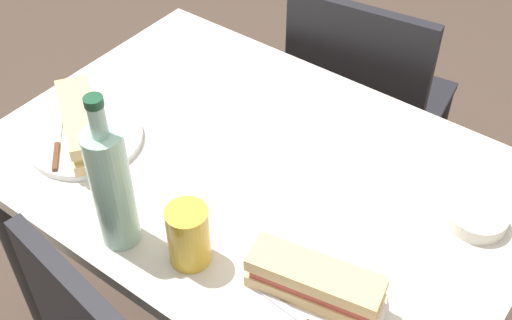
{
  "coord_description": "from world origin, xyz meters",
  "views": [
    {
      "loc": [
        -0.57,
        0.77,
        1.65
      ],
      "look_at": [
        0.0,
        0.0,
        0.74
      ],
      "focal_mm": 46.28,
      "sensor_mm": 36.0,
      "label": 1
    }
  ],
  "objects_px": {
    "dining_table": "(256,207)",
    "beer_glass": "(189,236)",
    "chair_near": "(362,106)",
    "plate_near": "(313,297)",
    "plate_far": "(85,139)",
    "water_bottle": "(112,187)",
    "olive_bowl": "(478,218)",
    "knife_far": "(57,144)",
    "baguette_sandwich_far": "(81,124)",
    "baguette_sandwich_near": "(315,282)"
  },
  "relations": [
    {
      "from": "plate_near",
      "to": "olive_bowl",
      "type": "relative_size",
      "value": 2.23
    },
    {
      "from": "dining_table",
      "to": "baguette_sandwich_near",
      "type": "height_order",
      "value": "baguette_sandwich_near"
    },
    {
      "from": "chair_near",
      "to": "plate_near",
      "type": "height_order",
      "value": "chair_near"
    },
    {
      "from": "dining_table",
      "to": "plate_far",
      "type": "distance_m",
      "value": 0.39
    },
    {
      "from": "dining_table",
      "to": "plate_near",
      "type": "distance_m",
      "value": 0.36
    },
    {
      "from": "chair_near",
      "to": "water_bottle",
      "type": "bearing_deg",
      "value": 87.7
    },
    {
      "from": "chair_near",
      "to": "baguette_sandwich_far",
      "type": "distance_m",
      "value": 0.82
    },
    {
      "from": "plate_near",
      "to": "knife_far",
      "type": "bearing_deg",
      "value": 0.75
    },
    {
      "from": "baguette_sandwich_far",
      "to": "knife_far",
      "type": "relative_size",
      "value": 1.75
    },
    {
      "from": "chair_near",
      "to": "olive_bowl",
      "type": "bearing_deg",
      "value": 136.76
    },
    {
      "from": "plate_near",
      "to": "dining_table",
      "type": "bearing_deg",
      "value": -36.52
    },
    {
      "from": "plate_near",
      "to": "chair_near",
      "type": "bearing_deg",
      "value": -67.35
    },
    {
      "from": "plate_far",
      "to": "olive_bowl",
      "type": "height_order",
      "value": "olive_bowl"
    },
    {
      "from": "plate_near",
      "to": "olive_bowl",
      "type": "height_order",
      "value": "olive_bowl"
    },
    {
      "from": "baguette_sandwich_near",
      "to": "knife_far",
      "type": "xyz_separation_m",
      "value": [
        0.63,
        0.01,
        -0.03
      ]
    },
    {
      "from": "plate_near",
      "to": "beer_glass",
      "type": "bearing_deg",
      "value": 14.08
    },
    {
      "from": "chair_near",
      "to": "water_bottle",
      "type": "height_order",
      "value": "water_bottle"
    },
    {
      "from": "chair_near",
      "to": "baguette_sandwich_near",
      "type": "relative_size",
      "value": 3.67
    },
    {
      "from": "chair_near",
      "to": "baguette_sandwich_near",
      "type": "distance_m",
      "value": 0.87
    },
    {
      "from": "baguette_sandwich_far",
      "to": "water_bottle",
      "type": "bearing_deg",
      "value": 150.86
    },
    {
      "from": "chair_near",
      "to": "plate_near",
      "type": "distance_m",
      "value": 0.86
    },
    {
      "from": "plate_far",
      "to": "plate_near",
      "type": "bearing_deg",
      "value": 175.72
    },
    {
      "from": "dining_table",
      "to": "plate_near",
      "type": "xyz_separation_m",
      "value": [
        -0.27,
        0.2,
        0.13
      ]
    },
    {
      "from": "dining_table",
      "to": "beer_glass",
      "type": "bearing_deg",
      "value": 100.16
    },
    {
      "from": "dining_table",
      "to": "chair_near",
      "type": "relative_size",
      "value": 1.26
    },
    {
      "from": "olive_bowl",
      "to": "beer_glass",
      "type": "bearing_deg",
      "value": 45.44
    },
    {
      "from": "plate_far",
      "to": "dining_table",
      "type": "bearing_deg",
      "value": -155.52
    },
    {
      "from": "baguette_sandwich_near",
      "to": "beer_glass",
      "type": "bearing_deg",
      "value": 14.08
    },
    {
      "from": "dining_table",
      "to": "knife_far",
      "type": "height_order",
      "value": "knife_far"
    },
    {
      "from": "beer_glass",
      "to": "olive_bowl",
      "type": "bearing_deg",
      "value": -134.56
    },
    {
      "from": "plate_near",
      "to": "knife_far",
      "type": "xyz_separation_m",
      "value": [
        0.63,
        0.01,
        0.01
      ]
    },
    {
      "from": "knife_far",
      "to": "dining_table",
      "type": "bearing_deg",
      "value": -150.08
    },
    {
      "from": "chair_near",
      "to": "baguette_sandwich_far",
      "type": "height_order",
      "value": "chair_near"
    },
    {
      "from": "knife_far",
      "to": "water_bottle",
      "type": "height_order",
      "value": "water_bottle"
    },
    {
      "from": "baguette_sandwich_near",
      "to": "water_bottle",
      "type": "xyz_separation_m",
      "value": [
        0.35,
        0.09,
        0.08
      ]
    },
    {
      "from": "beer_glass",
      "to": "olive_bowl",
      "type": "height_order",
      "value": "beer_glass"
    },
    {
      "from": "chair_near",
      "to": "beer_glass",
      "type": "xyz_separation_m",
      "value": [
        -0.1,
        0.82,
        0.29
      ]
    },
    {
      "from": "plate_far",
      "to": "knife_far",
      "type": "xyz_separation_m",
      "value": [
        0.02,
        0.05,
        0.01
      ]
    },
    {
      "from": "dining_table",
      "to": "baguette_sandwich_far",
      "type": "xyz_separation_m",
      "value": [
        0.34,
        0.15,
        0.17
      ]
    },
    {
      "from": "plate_far",
      "to": "water_bottle",
      "type": "bearing_deg",
      "value": 150.86
    },
    {
      "from": "baguette_sandwich_far",
      "to": "beer_glass",
      "type": "height_order",
      "value": "beer_glass"
    },
    {
      "from": "knife_far",
      "to": "beer_glass",
      "type": "height_order",
      "value": "beer_glass"
    },
    {
      "from": "knife_far",
      "to": "water_bottle",
      "type": "xyz_separation_m",
      "value": [
        -0.27,
        0.09,
        0.11
      ]
    },
    {
      "from": "baguette_sandwich_near",
      "to": "olive_bowl",
      "type": "distance_m",
      "value": 0.36
    },
    {
      "from": "knife_far",
      "to": "water_bottle",
      "type": "relative_size",
      "value": 0.42
    },
    {
      "from": "baguette_sandwich_far",
      "to": "water_bottle",
      "type": "height_order",
      "value": "water_bottle"
    },
    {
      "from": "baguette_sandwich_near",
      "to": "plate_near",
      "type": "bearing_deg",
      "value": 90.0
    },
    {
      "from": "olive_bowl",
      "to": "plate_far",
      "type": "bearing_deg",
      "value": 20.21
    },
    {
      "from": "plate_far",
      "to": "baguette_sandwich_far",
      "type": "bearing_deg",
      "value": -90.0
    },
    {
      "from": "plate_far",
      "to": "beer_glass",
      "type": "bearing_deg",
      "value": 165.19
    }
  ]
}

